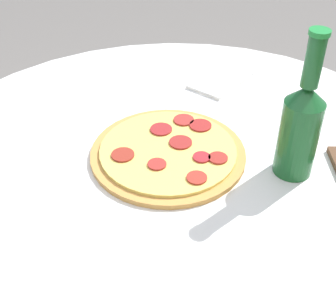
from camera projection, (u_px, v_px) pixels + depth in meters
The scene contains 4 objects.
table at pixel (179, 230), 0.94m from camera, with size 1.09×1.09×0.68m.
pizza at pixel (168, 152), 0.88m from camera, with size 0.29×0.29×0.02m.
beer_bottle at pixel (301, 125), 0.79m from camera, with size 0.07×0.07×0.27m.
napkin at pixel (221, 80), 1.10m from camera, with size 0.18×0.15×0.01m.
Camera 1 is at (0.29, 0.58, 1.23)m, focal length 50.00 mm.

